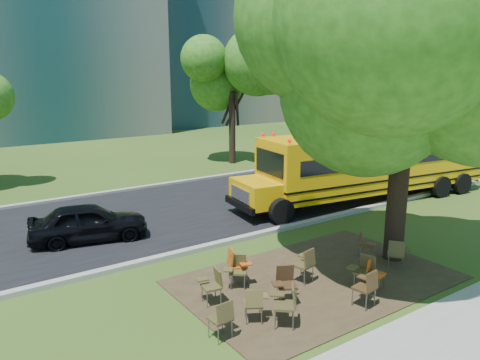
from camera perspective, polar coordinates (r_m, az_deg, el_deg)
ground at (r=12.33m, az=4.17°, el=-12.36°), size 160.00×160.00×0.00m
dirt_patch at (r=12.59m, az=9.26°, el=-11.87°), size 7.00×4.50×0.03m
asphalt_road at (r=17.94m, az=-9.93°, el=-4.18°), size 80.00×8.00×0.04m
kerb_near at (r=14.57m, az=-3.27°, el=-7.92°), size 80.00×0.25×0.14m
kerb_far at (r=21.60m, az=-14.50°, el=-1.30°), size 80.00×0.25×0.14m
building_right at (r=56.48m, az=-0.92°, el=20.46°), size 30.00×16.00×25.00m
bg_tree_3 at (r=27.17m, az=-0.98°, el=12.57°), size 5.60×5.60×7.84m
bg_tree_4 at (r=31.61m, az=12.49°, el=11.10°), size 5.00×5.00×6.85m
main_tree at (r=13.42m, az=19.90°, el=14.76°), size 7.20×7.20×9.47m
school_bus at (r=20.34m, az=15.96°, el=2.20°), size 11.67×3.95×2.80m
chair_0 at (r=9.74m, az=-2.13°, el=-16.17°), size 0.56×0.53×0.86m
chair_1 at (r=10.30m, az=1.81°, el=-14.58°), size 0.69×0.55×0.83m
chair_2 at (r=10.19m, az=5.77°, el=-14.46°), size 0.65×0.82×0.95m
chair_3 at (r=11.12m, az=5.52°, el=-12.15°), size 0.75×0.59×0.91m
chair_4 at (r=11.25m, az=15.24°, el=-12.20°), size 0.62×0.62×0.92m
chair_5 at (r=12.22m, az=16.07°, el=-10.60°), size 0.54×0.58×0.79m
chair_6 at (r=12.16m, az=14.93°, el=-10.35°), size 0.65×0.60×0.88m
chair_7 at (r=13.39m, az=18.62°, el=-8.32°), size 0.77×0.61×0.90m
chair_8 at (r=11.09m, az=-3.34°, el=-12.37°), size 0.50×0.62×0.86m
chair_9 at (r=11.84m, az=-0.36°, el=-10.65°), size 0.72×0.57×0.84m
chair_10 at (r=12.03m, az=-0.52°, el=-10.01°), size 0.57×0.72×0.92m
chair_11 at (r=12.16m, az=7.99°, el=-9.84°), size 0.63×0.66×0.93m
chair_12 at (r=13.98m, az=14.91°, el=-7.38°), size 0.56×0.70×0.82m
black_car at (r=15.64m, az=-17.96°, el=-4.94°), size 3.87×2.24×1.24m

